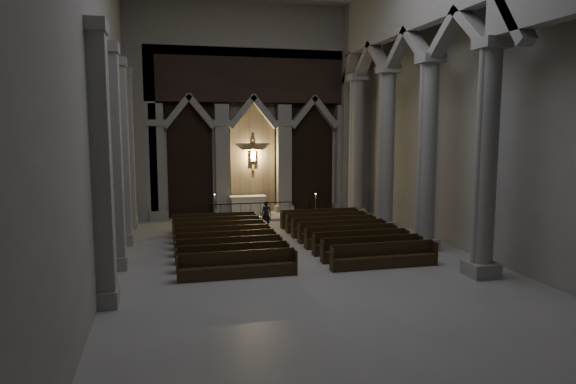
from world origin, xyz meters
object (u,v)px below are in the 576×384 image
object	(u,v)px
altar_rail	(261,209)
pews	(287,240)
worshipper	(266,214)
altar	(248,205)
candle_stand_right	(315,213)
candle_stand_left	(215,216)

from	to	relation	value
altar_rail	pews	bearing A→B (deg)	-90.00
pews	worshipper	xyz separation A→B (m)	(-0.04, 4.39, 0.39)
altar	candle_stand_right	size ratio (longest dim) A/B	1.36
altar	candle_stand_right	bearing A→B (deg)	-32.43
altar	worshipper	xyz separation A→B (m)	(0.40, -3.43, 0.01)
altar	worshipper	size ratio (longest dim) A/B	1.51
altar	candle_stand_left	distance (m)	2.76
candle_stand_left	altar	bearing A→B (deg)	41.81
candle_stand_right	candle_stand_left	bearing A→B (deg)	176.52
altar	pews	size ratio (longest dim) A/B	0.22
altar_rail	candle_stand_left	bearing A→B (deg)	-177.64
altar_rail	pews	world-z (taller)	altar_rail
candle_stand_left	worshipper	bearing A→B (deg)	-33.17
candle_stand_left	altar_rail	bearing A→B (deg)	2.36
altar_rail	worshipper	xyz separation A→B (m)	(-0.04, -1.70, -0.03)
candle_stand_left	pews	distance (m)	6.48
candle_stand_left	pews	size ratio (longest dim) A/B	0.17
altar	pews	distance (m)	7.84
altar_rail	pews	distance (m)	6.10
altar	worshipper	world-z (taller)	worshipper
altar_rail	candle_stand_left	world-z (taller)	candle_stand_left
candle_stand_left	pews	bearing A→B (deg)	-67.46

